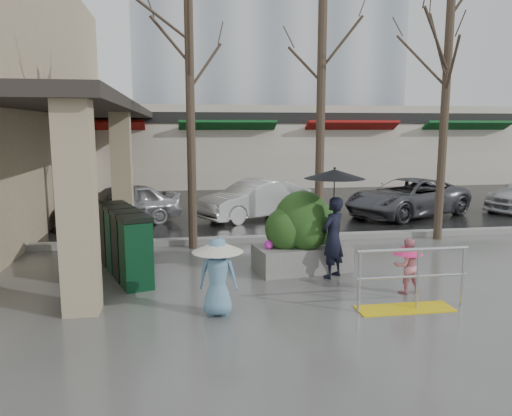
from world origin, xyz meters
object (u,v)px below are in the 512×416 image
object	(u,v)px
handrail	(409,287)
news_boxes	(124,242)
woman	(334,211)
child_pink	(407,262)
tree_west	(189,34)
tree_midwest	(322,32)
car_b	(255,200)
car_c	(407,198)
tree_mideast	(448,51)
car_a	(119,204)
planter	(302,233)
child_blue	(218,268)

from	to	relation	value
handrail	news_boxes	xyz separation A→B (m)	(-4.79, 2.68, 0.31)
woman	child_pink	world-z (taller)	woman
tree_west	tree_midwest	world-z (taller)	tree_midwest
car_b	tree_west	bearing A→B (deg)	-57.85
car_b	child_pink	bearing A→B (deg)	-16.76
car_c	tree_mideast	bearing A→B (deg)	-36.53
tree_midwest	car_a	xyz separation A→B (m)	(-5.32, 3.34, -4.60)
tree_midwest	news_boxes	distance (m)	6.83
handrail	woman	xyz separation A→B (m)	(-0.70, 1.91, 0.95)
planter	news_boxes	xyz separation A→B (m)	(-3.62, 0.19, -0.12)
tree_mideast	child_pink	distance (m)	6.51
handrail	tree_west	bearing A→B (deg)	124.99
news_boxes	child_pink	bearing A→B (deg)	-39.21
tree_midwest	planter	world-z (taller)	tree_midwest
child_pink	car_b	world-z (taller)	car_b
child_pink	planter	distance (m)	2.29
news_boxes	car_a	bearing A→B (deg)	78.41
tree_mideast	news_boxes	bearing A→B (deg)	-165.06
tree_midwest	tree_west	bearing A→B (deg)	-180.00
car_b	tree_midwest	bearing A→B (deg)	-12.03
tree_west	tree_mideast	world-z (taller)	tree_west
woman	car_a	bearing A→B (deg)	-91.73
handrail	child_blue	size ratio (longest dim) A/B	1.51
tree_west	tree_mideast	distance (m)	6.50
child_blue	car_b	size ratio (longest dim) A/B	0.33
tree_mideast	car_a	world-z (taller)	tree_mideast
car_c	news_boxes	bearing A→B (deg)	-81.83
handrail	tree_mideast	bearing A→B (deg)	56.81
handrail	tree_west	world-z (taller)	tree_west
handrail	car_c	world-z (taller)	car_c
child_blue	planter	world-z (taller)	planter
tree_west	child_pink	distance (m)	7.08
tree_midwest	child_pink	xyz separation A→B (m)	(0.49, -4.02, -4.66)
child_blue	handrail	bearing A→B (deg)	-170.79
car_b	tree_mideast	bearing A→B (deg)	21.41
handrail	planter	bearing A→B (deg)	115.20
child_pink	planter	size ratio (longest dim) A/B	0.49
planter	car_a	distance (m)	7.11
car_c	child_pink	bearing A→B (deg)	-49.86
tree_west	car_b	world-z (taller)	tree_west
handrail	child_pink	distance (m)	0.87
tree_midwest	car_a	world-z (taller)	tree_midwest
handrail	car_b	world-z (taller)	car_b
tree_west	car_a	world-z (taller)	tree_west
car_b	car_c	xyz separation A→B (m)	(5.12, -0.33, 0.00)
car_c	car_b	bearing A→B (deg)	-117.97
child_blue	news_boxes	world-z (taller)	news_boxes
tree_mideast	planter	bearing A→B (deg)	-151.87
child_pink	planter	world-z (taller)	planter
car_a	tree_west	bearing A→B (deg)	8.55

